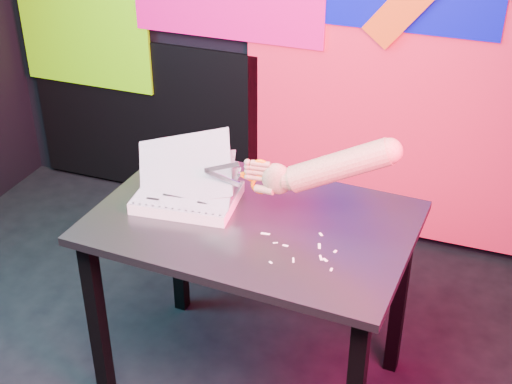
% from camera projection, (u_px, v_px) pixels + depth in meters
% --- Properties ---
extents(room, '(3.01, 3.01, 2.71)m').
position_uv_depth(room, '(103.00, 67.00, 1.92)').
color(room, black).
rests_on(room, ground).
extents(backdrop, '(2.88, 0.05, 2.08)m').
position_uv_depth(backdrop, '(290.00, 44.00, 3.28)').
color(backdrop, red).
rests_on(backdrop, ground).
extents(work_table, '(1.09, 0.76, 0.75)m').
position_uv_depth(work_table, '(253.00, 245.00, 2.43)').
color(work_table, black).
rests_on(work_table, ground).
extents(printout_stack, '(0.40, 0.29, 0.26)m').
position_uv_depth(printout_stack, '(187.00, 196.00, 2.46)').
color(printout_stack, white).
rests_on(printout_stack, work_table).
extents(scissors, '(0.23, 0.04, 0.13)m').
position_uv_depth(scissors, '(256.00, 176.00, 2.34)').
color(scissors, silver).
rests_on(scissors, printout_stack).
extents(hand_forearm, '(0.49, 0.13, 0.24)m').
position_uv_depth(hand_forearm, '(329.00, 168.00, 2.26)').
color(hand_forearm, tan).
rests_on(hand_forearm, work_table).
extents(paper_clippings, '(0.27, 0.22, 0.00)m').
position_uv_depth(paper_clippings, '(303.00, 249.00, 2.23)').
color(paper_clippings, beige).
rests_on(paper_clippings, work_table).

